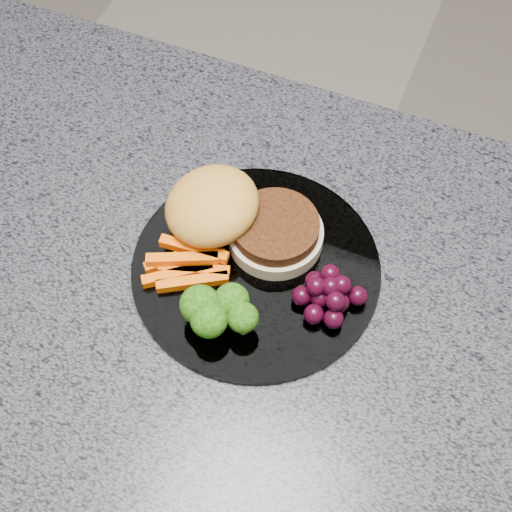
{
  "coord_description": "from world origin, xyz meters",
  "views": [
    {
      "loc": [
        0.17,
        -0.33,
        1.54
      ],
      "look_at": [
        0.03,
        0.03,
        0.93
      ],
      "focal_mm": 50.0,
      "sensor_mm": 36.0,
      "label": 1
    }
  ],
  "objects_px": {
    "plate": "(256,268)",
    "burger": "(235,218)",
    "grape_bunch": "(329,294)",
    "island_cabinet": "(233,427)"
  },
  "relations": [
    {
      "from": "grape_bunch",
      "to": "plate",
      "type": "bearing_deg",
      "value": 172.15
    },
    {
      "from": "burger",
      "to": "grape_bunch",
      "type": "height_order",
      "value": "burger"
    },
    {
      "from": "island_cabinet",
      "to": "grape_bunch",
      "type": "height_order",
      "value": "grape_bunch"
    },
    {
      "from": "plate",
      "to": "burger",
      "type": "distance_m",
      "value": 0.06
    },
    {
      "from": "burger",
      "to": "grape_bunch",
      "type": "distance_m",
      "value": 0.13
    },
    {
      "from": "island_cabinet",
      "to": "burger",
      "type": "xyz_separation_m",
      "value": [
        -0.01,
        0.06,
        0.5
      ]
    },
    {
      "from": "plate",
      "to": "burger",
      "type": "height_order",
      "value": "burger"
    },
    {
      "from": "grape_bunch",
      "to": "island_cabinet",
      "type": "bearing_deg",
      "value": -171.91
    },
    {
      "from": "island_cabinet",
      "to": "plate",
      "type": "xyz_separation_m",
      "value": [
        0.03,
        0.03,
        0.47
      ]
    },
    {
      "from": "grape_bunch",
      "to": "burger",
      "type": "bearing_deg",
      "value": 159.71
    }
  ]
}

